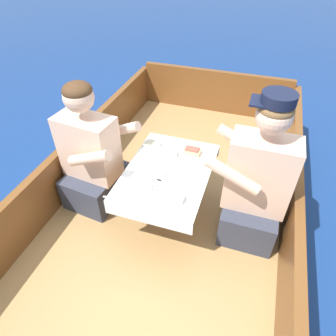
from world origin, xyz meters
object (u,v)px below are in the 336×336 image
(person_port, at_px, (92,159))
(coffee_cup_port, at_px, (146,185))
(person_starboard, at_px, (256,185))
(sandwich, at_px, (192,151))
(coffee_cup_starboard, at_px, (160,173))

(person_port, height_order, coffee_cup_port, person_port)
(person_port, distance_m, person_starboard, 1.16)
(person_port, height_order, person_starboard, person_starboard)
(person_starboard, xyz_separation_m, sandwich, (-0.47, 0.18, 0.03))
(person_port, xyz_separation_m, coffee_cup_starboard, (0.55, -0.07, 0.07))
(coffee_cup_port, height_order, coffee_cup_starboard, coffee_cup_starboard)
(person_starboard, bearing_deg, coffee_cup_starboard, 11.67)
(person_port, bearing_deg, coffee_cup_starboard, -0.37)
(sandwich, xyz_separation_m, coffee_cup_starboard, (-0.14, -0.30, 0.00))
(sandwich, relative_size, coffee_cup_starboard, 1.27)
(person_starboard, bearing_deg, coffee_cup_port, 21.55)
(sandwich, bearing_deg, person_port, -161.41)
(person_port, relative_size, person_starboard, 0.92)
(sandwich, distance_m, coffee_cup_starboard, 0.33)
(sandwich, bearing_deg, coffee_cup_starboard, -114.73)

